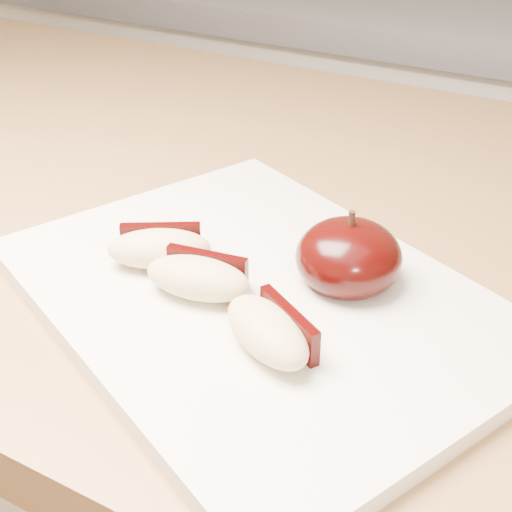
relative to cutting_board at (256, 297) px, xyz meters
The scene contains 6 objects.
back_cabinet 0.96m from the cutting_board, 86.37° to the left, with size 2.40×0.62×0.94m.
cutting_board is the anchor object (origin of this frame).
apple_half 0.06m from the cutting_board, 39.51° to the left, with size 0.09×0.09×0.06m.
apple_wedge_a 0.07m from the cutting_board, behind, with size 0.08×0.06×0.03m.
apple_wedge_b 0.04m from the cutting_board, 143.60° to the right, with size 0.07×0.04×0.03m.
apple_wedge_c 0.06m from the cutting_board, 53.51° to the right, with size 0.08×0.06×0.03m.
Camera 1 is at (0.13, 0.02, 1.17)m, focal length 50.00 mm.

